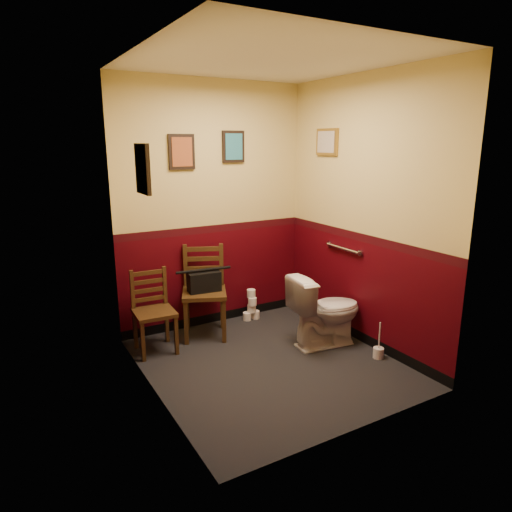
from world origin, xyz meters
The scene contains 17 objects.
floor centered at (0.00, 0.00, 0.00)m, with size 2.20×2.40×0.00m, color black.
ceiling centered at (0.00, 0.00, 2.70)m, with size 2.20×2.40×0.00m, color silver.
wall_back centered at (0.00, 1.20, 1.35)m, with size 2.20×2.70×0.00m, color #3A0209.
wall_front centered at (0.00, -1.20, 1.35)m, with size 2.20×2.70×0.00m, color #3A0209.
wall_left centered at (-1.10, 0.00, 1.35)m, with size 2.40×2.70×0.00m, color #3A0209.
wall_right centered at (1.10, 0.00, 1.35)m, with size 2.40×2.70×0.00m, color #3A0209.
grab_bar centered at (1.07, 0.25, 0.95)m, with size 0.05×0.56×0.06m.
framed_print_back_a centered at (-0.35, 1.18, 1.95)m, with size 0.28×0.04×0.36m.
framed_print_back_b centered at (0.25, 1.18, 2.00)m, with size 0.26×0.04×0.34m.
framed_print_left centered at (-1.08, 0.10, 1.85)m, with size 0.04×0.30×0.38m.
framed_print_right centered at (1.08, 0.60, 2.05)m, with size 0.04×0.34×0.28m.
toilet centered at (0.72, 0.07, 0.37)m, with size 0.42×0.75×0.74m, color white.
toilet_brush centered at (0.98, -0.44, 0.06)m, with size 0.10×0.10×0.37m.
chair_left centered at (-0.85, 0.83, 0.41)m, with size 0.40×0.40×0.82m.
chair_right centered at (-0.25, 0.93, 0.49)m, with size 0.60×0.60×0.98m.
handbag centered at (-0.27, 0.89, 0.62)m, with size 0.35×0.20×0.25m.
tp_stack centered at (0.40, 1.05, 0.16)m, with size 0.21×0.13×0.37m.
Camera 1 is at (-2.09, -3.38, 2.05)m, focal length 32.00 mm.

